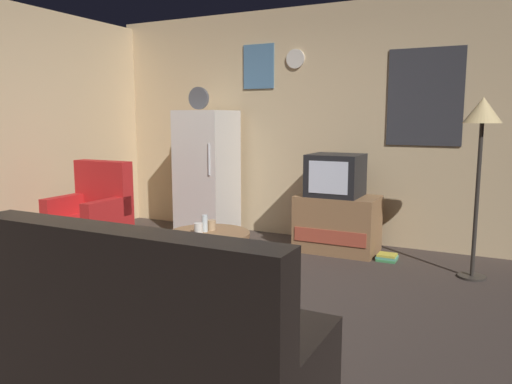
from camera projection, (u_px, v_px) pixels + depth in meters
The scene contains 14 objects.
ground_plane at pixel (189, 302), 3.85m from camera, with size 12.00×12.00×0.00m, color #3D332D.
wall_with_art at pixel (306, 124), 5.81m from camera, with size 5.20×0.12×2.67m.
fridge at pixel (207, 173), 5.97m from camera, with size 0.60×0.62×1.77m.
tv_stand at pixel (337, 224), 5.27m from camera, with size 0.84×0.53×0.60m.
crt_tv at pixel (336, 175), 5.20m from camera, with size 0.54×0.51×0.44m.
standing_lamp at pixel (482, 124), 4.22m from camera, with size 0.32×0.32×1.59m.
coffee_table at pixel (209, 256), 4.35m from camera, with size 0.72×0.72×0.43m.
wine_glass at pixel (205, 223), 4.33m from camera, with size 0.05×0.05×0.15m, color silver.
mug_ceramic_white at pixel (198, 228), 4.27m from camera, with size 0.08×0.08×0.09m, color silver.
mug_ceramic_tan at pixel (211, 225), 4.39m from camera, with size 0.08×0.08×0.09m, color tan.
remote_control at pixel (194, 235), 4.18m from camera, with size 0.15×0.04×0.02m, color black.
armchair at pixel (91, 221), 5.19m from camera, with size 0.68×0.68×0.96m.
couch at pixel (153, 336), 2.53m from camera, with size 1.70×0.80×0.92m.
book_stack at pixel (387, 257), 4.95m from camera, with size 0.20×0.18×0.07m.
Camera 1 is at (2.11, -3.06, 1.42)m, focal length 34.76 mm.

